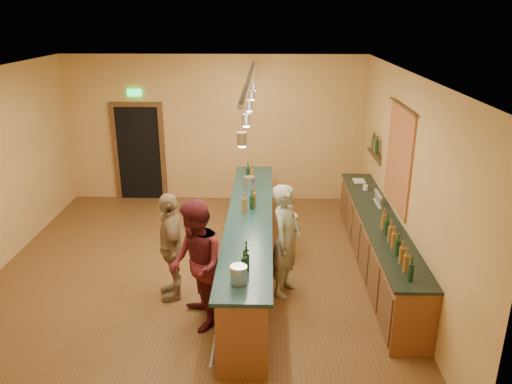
{
  "coord_description": "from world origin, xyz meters",
  "views": [
    {
      "loc": [
        1.18,
        -7.2,
        4.03
      ],
      "look_at": [
        0.99,
        0.2,
        1.35
      ],
      "focal_mm": 35.0,
      "sensor_mm": 36.0,
      "label": 1
    }
  ],
  "objects_px": {
    "bartender": "(286,240)",
    "customer_a": "(196,265)",
    "customer_b": "(171,246)",
    "back_counter": "(378,243)",
    "bar_stool": "(287,223)",
    "tasting_bar": "(250,240)"
  },
  "relations": [
    {
      "from": "bartender",
      "to": "customer_a",
      "type": "relative_size",
      "value": 0.97
    },
    {
      "from": "bartender",
      "to": "customer_b",
      "type": "distance_m",
      "value": 1.68
    },
    {
      "from": "back_counter",
      "to": "customer_a",
      "type": "relative_size",
      "value": 2.55
    },
    {
      "from": "back_counter",
      "to": "bar_stool",
      "type": "height_order",
      "value": "back_counter"
    },
    {
      "from": "customer_a",
      "to": "customer_b",
      "type": "distance_m",
      "value": 0.85
    },
    {
      "from": "bartender",
      "to": "back_counter",
      "type": "bearing_deg",
      "value": -42.65
    },
    {
      "from": "back_counter",
      "to": "tasting_bar",
      "type": "xyz_separation_m",
      "value": [
        -2.07,
        -0.18,
        0.12
      ]
    },
    {
      "from": "tasting_bar",
      "to": "bartender",
      "type": "distance_m",
      "value": 0.81
    },
    {
      "from": "tasting_bar",
      "to": "customer_b",
      "type": "distance_m",
      "value": 1.33
    },
    {
      "from": "customer_a",
      "to": "bartender",
      "type": "bearing_deg",
      "value": 105.32
    },
    {
      "from": "back_counter",
      "to": "bar_stool",
      "type": "distance_m",
      "value": 1.55
    },
    {
      "from": "tasting_bar",
      "to": "bartender",
      "type": "xyz_separation_m",
      "value": [
        0.55,
        -0.54,
        0.26
      ]
    },
    {
      "from": "tasting_bar",
      "to": "customer_a",
      "type": "distance_m",
      "value": 1.56
    },
    {
      "from": "back_counter",
      "to": "customer_b",
      "type": "bearing_deg",
      "value": -164.91
    },
    {
      "from": "customer_a",
      "to": "customer_b",
      "type": "bearing_deg",
      "value": -166.68
    },
    {
      "from": "customer_a",
      "to": "customer_b",
      "type": "xyz_separation_m",
      "value": [
        -0.47,
        0.71,
        -0.07
      ]
    },
    {
      "from": "back_counter",
      "to": "bartender",
      "type": "xyz_separation_m",
      "value": [
        -1.52,
        -0.72,
        0.38
      ]
    },
    {
      "from": "bartender",
      "to": "bar_stool",
      "type": "height_order",
      "value": "bartender"
    },
    {
      "from": "tasting_bar",
      "to": "customer_b",
      "type": "bearing_deg",
      "value": -148.75
    },
    {
      "from": "tasting_bar",
      "to": "bartender",
      "type": "height_order",
      "value": "bartender"
    },
    {
      "from": "back_counter",
      "to": "tasting_bar",
      "type": "bearing_deg",
      "value": -175.01
    },
    {
      "from": "tasting_bar",
      "to": "customer_a",
      "type": "relative_size",
      "value": 2.86
    }
  ]
}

